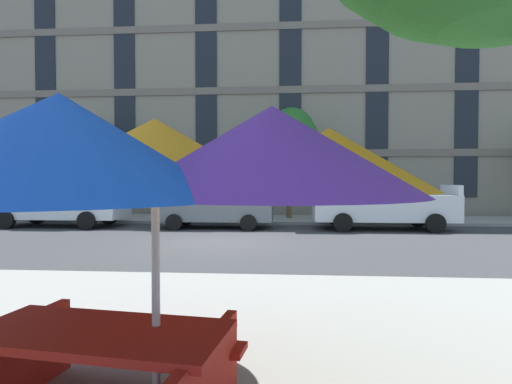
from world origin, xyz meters
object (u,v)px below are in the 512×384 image
Objects in this scene: patio_umbrella at (155,160)px; picnic_table at (99,369)px; street_tree_middle at (292,136)px; street_tree_left at (93,145)px; pickup_white_midblock at (376,202)px; sedan_gray at (214,203)px; pickup_white at (66,201)px.

patio_umbrella reaches higher than picnic_table.
street_tree_left is at bearing 177.87° from street_tree_middle.
pickup_white_midblock is 5.18m from street_tree_middle.
pickup_white_midblock is 13.42m from patio_umbrella.
pickup_white_midblock is 13.27m from street_tree_left.
sedan_gray is 12.91m from picnic_table.
street_tree_left reaches higher than pickup_white.
pickup_white is at bearing 121.62° from patio_umbrella.
pickup_white is 9.88m from street_tree_middle.
picnic_table is at bearing -109.78° from pickup_white_midblock.
sedan_gray is 0.86× the size of pickup_white_midblock.
street_tree_middle is (8.97, 3.06, 2.82)m from pickup_white.
street_tree_left is at bearing 98.84° from pickup_white.
pickup_white reaches higher than picnic_table.
pickup_white_midblock reaches higher than sedan_gray.
street_tree_middle is (3.03, 3.06, 2.90)m from sedan_gray.
street_tree_left is at bearing 164.82° from pickup_white_midblock.
patio_umbrella is at bearing 16.53° from picnic_table.
street_tree_middle reaches higher than patio_umbrella.
pickup_white_midblock is (6.12, 0.00, 0.08)m from sedan_gray.
patio_umbrella is (8.35, -16.11, -1.54)m from street_tree_left.
street_tree_middle is at bearing 45.24° from sedan_gray.
sedan_gray is 1.12× the size of patio_umbrella.
street_tree_left is 18.33m from picnic_table.
pickup_white_midblock is 1.10× the size of street_tree_left.
street_tree_left is 1.19× the size of patio_umbrella.
sedan_gray is 6.12m from pickup_white_midblock.
picnic_table is at bearing -63.83° from street_tree_left.
pickup_white and pickup_white_midblock have the same top height.
patio_umbrella is at bearing -94.17° from street_tree_middle.
street_tree_middle is 1.30× the size of patio_umbrella.
patio_umbrella reaches higher than sedan_gray.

